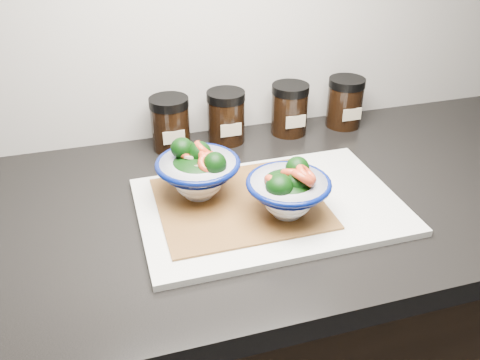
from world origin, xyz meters
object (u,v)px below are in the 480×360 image
object	(u,v)px
cutting_board	(270,206)
spice_jar_d	(345,102)
spice_jar_a	(170,123)
bowl_right	(288,191)
bowl_left	(198,171)
spice_jar_b	(226,117)
spice_jar_c	(289,109)

from	to	relation	value
cutting_board	spice_jar_d	bearing A→B (deg)	44.99
spice_jar_a	bowl_right	bearing A→B (deg)	-66.71
bowl_left	spice_jar_a	size ratio (longest dim) A/B	1.31
cutting_board	bowl_right	distance (m)	0.07
spice_jar_b	spice_jar_d	size ratio (longest dim) A/B	1.00
bowl_right	spice_jar_a	xyz separation A→B (m)	(-0.14, 0.32, -0.00)
spice_jar_c	bowl_right	bearing A→B (deg)	-111.69
bowl_right	spice_jar_d	world-z (taller)	bowl_right
bowl_right	spice_jar_d	distance (m)	0.42
bowl_left	spice_jar_b	bearing A→B (deg)	63.47
cutting_board	spice_jar_d	size ratio (longest dim) A/B	3.98
spice_jar_c	spice_jar_a	bearing A→B (deg)	180.00
bowl_left	spice_jar_c	size ratio (longest dim) A/B	1.31
bowl_left	spice_jar_d	distance (m)	0.45
bowl_left	spice_jar_a	distance (m)	0.22
bowl_left	bowl_right	size ratio (longest dim) A/B	1.05
spice_jar_d	bowl_right	bearing A→B (deg)	-129.30
cutting_board	spice_jar_c	world-z (taller)	spice_jar_c
spice_jar_b	spice_jar_c	bearing A→B (deg)	0.00
spice_jar_b	bowl_right	bearing A→B (deg)	-86.86
bowl_left	spice_jar_d	world-z (taller)	bowl_left
spice_jar_c	spice_jar_d	size ratio (longest dim) A/B	1.00
cutting_board	spice_jar_b	size ratio (longest dim) A/B	3.98
spice_jar_a	spice_jar_c	world-z (taller)	same
bowl_right	spice_jar_c	distance (m)	0.35
spice_jar_b	spice_jar_c	xyz separation A→B (m)	(0.15, 0.00, 0.00)
spice_jar_b	cutting_board	bearing A→B (deg)	-89.66
bowl_right	cutting_board	bearing A→B (deg)	110.61
cutting_board	bowl_left	distance (m)	0.14
cutting_board	bowl_right	bearing A→B (deg)	-69.39
spice_jar_c	bowl_left	bearing A→B (deg)	-139.18
bowl_left	spice_jar_d	bearing A→B (deg)	29.46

